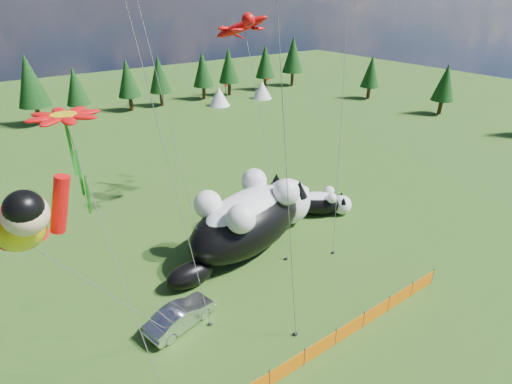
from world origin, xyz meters
The scene contains 11 objects.
ground centered at (0.00, 0.00, 0.00)m, with size 160.00×160.00×0.00m, color #143209.
safety_fence centered at (0.00, -3.00, 0.50)m, with size 22.06×0.06×1.10m.
tree_line centered at (0.00, 45.00, 4.00)m, with size 90.00×4.00×8.00m, color black, non-canonical shape.
festival_tents centered at (11.00, 40.00, 1.40)m, with size 50.00×3.20×2.80m, color white, non-canonical shape.
cat_large centered at (4.81, 6.54, 2.18)m, with size 12.54×6.73×4.60m.
cat_small centered at (11.44, 7.02, 0.96)m, with size 4.89×4.04×2.03m.
car centered at (-2.49, 2.56, 0.63)m, with size 1.32×3.80×1.25m, color silver.
superhero_kite centered at (-8.08, 0.34, 9.04)m, with size 7.47×5.26×11.84m.
gecko_kite centered at (8.37, 12.94, 13.26)m, with size 5.77×12.45×16.25m.
flower_kite centered at (-5.80, 2.99, 11.35)m, with size 2.57×5.57×12.14m.
diamond_kite_c centered at (0.83, -0.63, 15.21)m, with size 1.46×1.38×16.82m.
Camera 1 is at (-8.26, -12.23, 15.44)m, focal length 28.00 mm.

